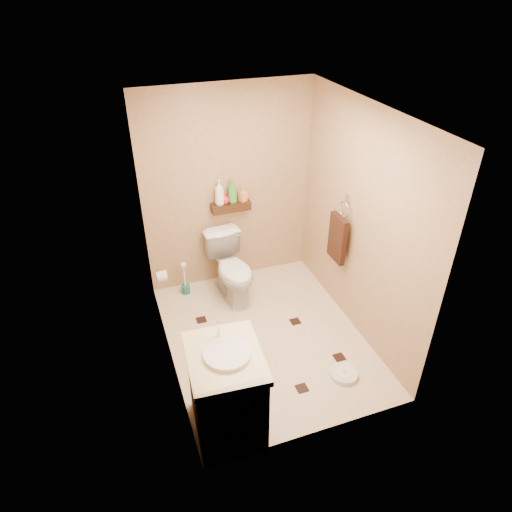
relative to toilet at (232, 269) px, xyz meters
name	(u,v)px	position (x,y,z in m)	size (l,w,h in m)	color
ground	(265,337)	(0.11, -0.83, -0.39)	(2.50, 2.50, 0.00)	beige
wall_back	(228,190)	(0.11, 0.42, 0.81)	(2.00, 0.04, 2.40)	tan
wall_front	(328,326)	(0.11, -2.08, 0.81)	(2.00, 0.04, 2.40)	tan
wall_left	(160,262)	(-0.89, -0.83, 0.81)	(0.04, 2.50, 2.40)	tan
wall_right	(360,225)	(1.11, -0.83, 0.81)	(0.04, 2.50, 2.40)	tan
ceiling	(269,112)	(0.11, -0.83, 2.01)	(2.00, 2.50, 0.02)	white
wall_shelf	(231,207)	(0.11, 0.34, 0.63)	(0.46, 0.14, 0.10)	#3A2210
floor_accents	(269,339)	(0.13, -0.88, -0.38)	(1.30, 1.49, 0.01)	black
toilet	(232,269)	(0.00, 0.00, 0.00)	(0.43, 0.76, 0.78)	white
vanity	(227,392)	(-0.59, -1.78, 0.06)	(0.63, 0.75, 1.00)	brown
bathroom_scale	(344,374)	(0.64, -1.60, -0.36)	(0.31, 0.31, 0.05)	silver
toilet_brush	(185,282)	(-0.53, 0.24, -0.23)	(0.10, 0.10, 0.45)	#196764
towel_ring	(338,236)	(1.02, -0.58, 0.56)	(0.12, 0.30, 0.76)	silver
toilet_paper	(162,276)	(-0.83, -0.18, 0.21)	(0.12, 0.11, 0.12)	silver
bottle_a	(219,193)	(-0.02, 0.34, 0.83)	(0.11, 0.11, 0.29)	white
bottle_b	(220,199)	(-0.02, 0.34, 0.75)	(0.06, 0.07, 0.14)	yellow
bottle_c	(225,198)	(0.04, 0.34, 0.75)	(0.11, 0.11, 0.14)	red
bottle_d	(232,191)	(0.13, 0.34, 0.82)	(0.11, 0.11, 0.28)	green
bottle_e	(243,194)	(0.26, 0.34, 0.77)	(0.08, 0.08, 0.17)	#F28E50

